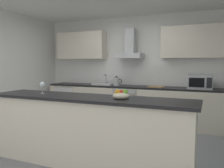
% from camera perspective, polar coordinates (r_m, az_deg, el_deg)
% --- Properties ---
extents(ground, '(5.79, 4.99, 0.02)m').
position_cam_1_polar(ground, '(4.23, -3.25, -14.92)').
color(ground, gray).
extents(wall_back, '(5.79, 0.12, 2.60)m').
position_cam_1_polar(wall_back, '(5.89, 5.55, 3.73)').
color(wall_back, white).
rests_on(wall_back, ground).
extents(backsplash_tile, '(4.07, 0.02, 0.66)m').
position_cam_1_polar(backsplash_tile, '(5.82, 5.33, 3.03)').
color(backsplash_tile, white).
extents(counter_back, '(4.22, 0.60, 0.90)m').
position_cam_1_polar(counter_back, '(5.62, 4.32, -5.05)').
color(counter_back, beige).
rests_on(counter_back, ground).
extents(counter_island, '(2.94, 0.64, 0.98)m').
position_cam_1_polar(counter_island, '(3.30, -6.02, -11.50)').
color(counter_island, beige).
rests_on(counter_island, ground).
extents(upper_cabinets, '(4.16, 0.32, 0.70)m').
position_cam_1_polar(upper_cabinets, '(5.69, 4.90, 9.84)').
color(upper_cabinets, beige).
extents(oven, '(0.60, 0.62, 0.80)m').
position_cam_1_polar(oven, '(5.60, 3.99, -4.98)').
color(oven, slate).
rests_on(oven, ground).
extents(refrigerator, '(0.58, 0.60, 0.85)m').
position_cam_1_polar(refrigerator, '(6.33, -10.47, -4.20)').
color(refrigerator, white).
rests_on(refrigerator, ground).
extents(microwave, '(0.50, 0.38, 0.30)m').
position_cam_1_polar(microwave, '(5.20, 20.94, 0.49)').
color(microwave, '#B7BABC').
rests_on(microwave, counter_back).
extents(sink, '(0.50, 0.40, 0.26)m').
position_cam_1_polar(sink, '(5.78, -1.98, 0.04)').
color(sink, silver).
rests_on(sink, counter_back).
extents(kettle, '(0.29, 0.15, 0.24)m').
position_cam_1_polar(kettle, '(5.60, 1.09, 0.66)').
color(kettle, '#B7BABC').
rests_on(kettle, counter_back).
extents(range_hood, '(0.62, 0.45, 0.72)m').
position_cam_1_polar(range_hood, '(5.64, 4.51, 8.63)').
color(range_hood, '#B7BABC').
extents(wine_glass, '(0.08, 0.08, 0.18)m').
position_cam_1_polar(wine_glass, '(3.62, -16.88, -0.36)').
color(wine_glass, silver).
rests_on(wine_glass, counter_island).
extents(fruit_bowl, '(0.22, 0.22, 0.13)m').
position_cam_1_polar(fruit_bowl, '(2.99, 2.26, -2.77)').
color(fruit_bowl, beige).
rests_on(fruit_bowl, counter_island).
extents(chopping_board, '(0.38, 0.28, 0.02)m').
position_cam_1_polar(chopping_board, '(5.33, 10.87, -0.66)').
color(chopping_board, tan).
rests_on(chopping_board, counter_back).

